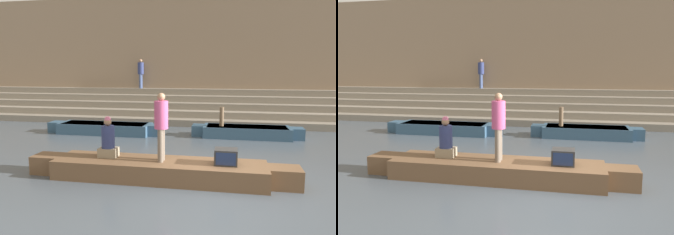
{
  "view_description": "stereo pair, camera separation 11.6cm",
  "coord_description": "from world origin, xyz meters",
  "views": [
    {
      "loc": [
        0.25,
        -7.49,
        2.68
      ],
      "look_at": [
        -1.48,
        1.31,
        1.37
      ],
      "focal_mm": 35.0,
      "sensor_mm": 36.0,
      "label": 1
    },
    {
      "loc": [
        0.36,
        -7.47,
        2.68
      ],
      "look_at": [
        -1.48,
        1.31,
        1.37
      ],
      "focal_mm": 35.0,
      "sensor_mm": 36.0,
      "label": 2
    }
  ],
  "objects": [
    {
      "name": "person_on_steps",
      "position": [
        -4.94,
        10.84,
        2.58
      ],
      "size": [
        0.35,
        0.35,
        1.67
      ],
      "rotation": [
        0.0,
        0.0,
        3.25
      ],
      "color": "#3D4C75",
      "rests_on": "ghat_steps"
    },
    {
      "name": "rowboat_main",
      "position": [
        -1.48,
        0.11,
        0.25
      ],
      "size": [
        6.67,
        1.31,
        0.47
      ],
      "rotation": [
        0.0,
        0.0,
        0.02
      ],
      "color": "brown",
      "rests_on": "ground"
    },
    {
      "name": "tv_set",
      "position": [
        0.15,
        0.11,
        0.66
      ],
      "size": [
        0.53,
        0.46,
        0.37
      ],
      "rotation": [
        0.0,
        0.0,
        -0.04
      ],
      "color": "#2D2D2D",
      "rests_on": "rowboat_main"
    },
    {
      "name": "back_wall",
      "position": [
        0.0,
        11.79,
        3.4
      ],
      "size": [
        34.2,
        1.28,
        6.85
      ],
      "color": "#937A60",
      "rests_on": "ground"
    },
    {
      "name": "person_rowing",
      "position": [
        -2.82,
        0.22,
        0.89
      ],
      "size": [
        0.47,
        0.37,
        1.05
      ],
      "rotation": [
        0.0,
        0.0,
        0.01
      ],
      "color": "gray",
      "rests_on": "rowboat_main"
    },
    {
      "name": "ghat_steps",
      "position": [
        0.0,
        9.88,
        0.59
      ],
      "size": [
        36.0,
        3.59,
        1.62
      ],
      "color": "gray",
      "rests_on": "ground"
    },
    {
      "name": "ground_plane",
      "position": [
        0.0,
        0.0,
        0.0
      ],
      "size": [
        120.0,
        120.0,
        0.0
      ],
      "primitive_type": "plane",
      "color": "#4C5660"
    },
    {
      "name": "moored_boat_shore",
      "position": [
        -5.0,
        5.37,
        0.24
      ],
      "size": [
        4.96,
        1.19,
        0.45
      ],
      "rotation": [
        0.0,
        0.0,
        -0.03
      ],
      "color": "#33516B",
      "rests_on": "ground"
    },
    {
      "name": "moored_boat_distant",
      "position": [
        0.85,
        5.72,
        0.24
      ],
      "size": [
        4.33,
        1.19,
        0.45
      ],
      "rotation": [
        0.0,
        0.0,
        0.07
      ],
      "color": "#33516B",
      "rests_on": "ground"
    },
    {
      "name": "person_standing",
      "position": [
        -1.41,
        0.1,
        1.43
      ],
      "size": [
        0.33,
        0.33,
        1.67
      ],
      "rotation": [
        0.0,
        0.0,
        0.24
      ],
      "color": "#756656",
      "rests_on": "rowboat_main"
    },
    {
      "name": "mooring_post",
      "position": [
        -0.14,
        5.62,
        0.61
      ],
      "size": [
        0.17,
        0.17,
        1.21
      ],
      "primitive_type": "cylinder",
      "color": "brown",
      "rests_on": "ground"
    }
  ]
}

